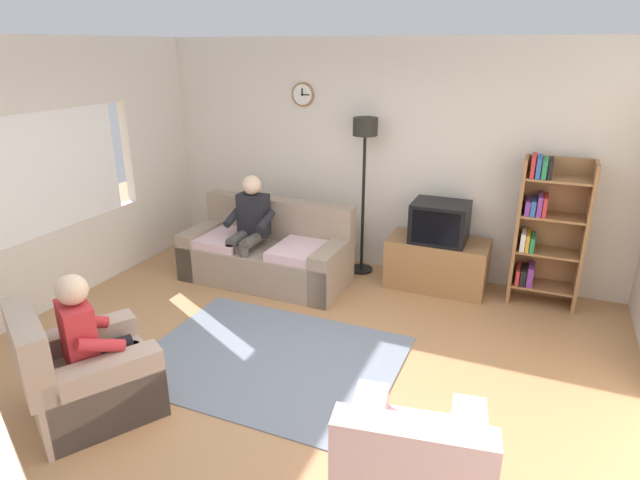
{
  "coord_description": "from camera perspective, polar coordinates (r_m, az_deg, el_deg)",
  "views": [
    {
      "loc": [
        1.76,
        -3.36,
        2.6
      ],
      "look_at": [
        -0.1,
        0.99,
        0.86
      ],
      "focal_mm": 29.76,
      "sensor_mm": 36.0,
      "label": 1
    }
  ],
  "objects": [
    {
      "name": "floor_lamp",
      "position": [
        6.12,
        4.81,
        9.28
      ],
      "size": [
        0.28,
        0.28,
        1.85
      ],
      "color": "black",
      "rests_on": "ground_plane"
    },
    {
      "name": "area_rug",
      "position": [
        4.81,
        -5.4,
        -12.59
      ],
      "size": [
        2.2,
        1.7,
        0.01
      ],
      "primitive_type": "cube",
      "color": "slate",
      "rests_on": "ground_plane"
    },
    {
      "name": "person_in_left_armchair",
      "position": [
        4.26,
        -23.21,
        -9.57
      ],
      "size": [
        0.61,
        0.64,
        1.12
      ],
      "color": "red",
      "rests_on": "ground_plane"
    },
    {
      "name": "left_wall_assembly",
      "position": [
        5.87,
        -29.93,
        5.05
      ],
      "size": [
        0.12,
        5.8,
        2.7
      ],
      "color": "silver",
      "rests_on": "ground_plane"
    },
    {
      "name": "couch",
      "position": [
        6.21,
        -5.69,
        -1.52
      ],
      "size": [
        1.91,
        0.9,
        0.9
      ],
      "color": "gray",
      "rests_on": "ground_plane"
    },
    {
      "name": "tv_stand",
      "position": [
        6.15,
        12.44,
        -2.48
      ],
      "size": [
        1.1,
        0.56,
        0.56
      ],
      "color": "olive",
      "rests_on": "ground_plane"
    },
    {
      "name": "back_wall_assembly",
      "position": [
        6.39,
        6.74,
        8.78
      ],
      "size": [
        6.2,
        0.17,
        2.7
      ],
      "color": "silver",
      "rests_on": "ground_plane"
    },
    {
      "name": "armchair_near_bookshelf",
      "position": [
        3.36,
        9.89,
        -23.69
      ],
      "size": [
        0.93,
        0.99,
        0.9
      ],
      "color": "beige",
      "rests_on": "ground_plane"
    },
    {
      "name": "armchair_near_window",
      "position": [
        4.41,
        -23.78,
        -13.42
      ],
      "size": [
        1.14,
        1.17,
        0.9
      ],
      "color": "tan",
      "rests_on": "ground_plane"
    },
    {
      "name": "bookshelf",
      "position": [
        5.96,
        23.06,
        1.09
      ],
      "size": [
        0.68,
        0.36,
        1.58
      ],
      "color": "olive",
      "rests_on": "ground_plane"
    },
    {
      "name": "tv",
      "position": [
        5.95,
        12.76,
        1.9
      ],
      "size": [
        0.6,
        0.49,
        0.44
      ],
      "color": "black",
      "rests_on": "tv_stand"
    },
    {
      "name": "ground_plane",
      "position": [
        4.6,
        -3.85,
        -14.32
      ],
      "size": [
        12.0,
        12.0,
        0.0
      ],
      "primitive_type": "plane",
      "color": "#B27F51"
    },
    {
      "name": "person_on_couch",
      "position": [
        6.07,
        -7.63,
        1.73
      ],
      "size": [
        0.51,
        0.54,
        1.24
      ],
      "color": "black",
      "rests_on": "ground_plane"
    }
  ]
}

